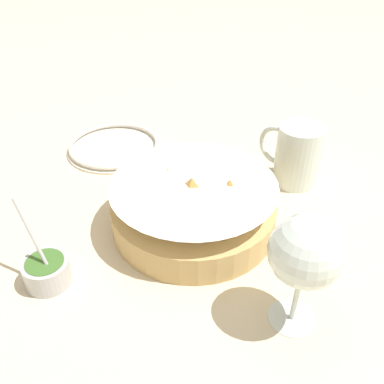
{
  "coord_description": "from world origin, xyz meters",
  "views": [
    {
      "loc": [
        -0.32,
        0.39,
        0.45
      ],
      "look_at": [
        0.03,
        0.0,
        0.07
      ],
      "focal_mm": 40.0,
      "sensor_mm": 36.0,
      "label": 1
    }
  ],
  "objects_px": {
    "side_plate": "(114,146)",
    "food_basket": "(192,208)",
    "beer_mug": "(296,157)",
    "wine_glass": "(305,254)",
    "sauce_cup": "(47,270)"
  },
  "relations": [
    {
      "from": "food_basket",
      "to": "wine_glass",
      "type": "bearing_deg",
      "value": 167.87
    },
    {
      "from": "food_basket",
      "to": "side_plate",
      "type": "bearing_deg",
      "value": -14.17
    },
    {
      "from": "wine_glass",
      "to": "beer_mug",
      "type": "distance_m",
      "value": 0.32
    },
    {
      "from": "food_basket",
      "to": "wine_glass",
      "type": "xyz_separation_m",
      "value": [
        -0.21,
        0.05,
        0.08
      ]
    },
    {
      "from": "side_plate",
      "to": "food_basket",
      "type": "bearing_deg",
      "value": 165.83
    },
    {
      "from": "beer_mug",
      "to": "side_plate",
      "type": "relative_size",
      "value": 0.64
    },
    {
      "from": "beer_mug",
      "to": "sauce_cup",
      "type": "bearing_deg",
      "value": 75.08
    },
    {
      "from": "sauce_cup",
      "to": "wine_glass",
      "type": "bearing_deg",
      "value": -148.37
    },
    {
      "from": "food_basket",
      "to": "beer_mug",
      "type": "relative_size",
      "value": 2.1
    },
    {
      "from": "food_basket",
      "to": "side_plate",
      "type": "xyz_separation_m",
      "value": [
        0.29,
        -0.07,
        -0.03
      ]
    },
    {
      "from": "beer_mug",
      "to": "side_plate",
      "type": "height_order",
      "value": "beer_mug"
    },
    {
      "from": "wine_glass",
      "to": "beer_mug",
      "type": "relative_size",
      "value": 1.31
    },
    {
      "from": "beer_mug",
      "to": "side_plate",
      "type": "xyz_separation_m",
      "value": [
        0.33,
        0.15,
        -0.04
      ]
    },
    {
      "from": "food_basket",
      "to": "side_plate",
      "type": "relative_size",
      "value": 1.34
    },
    {
      "from": "beer_mug",
      "to": "food_basket",
      "type": "bearing_deg",
      "value": 77.41
    }
  ]
}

